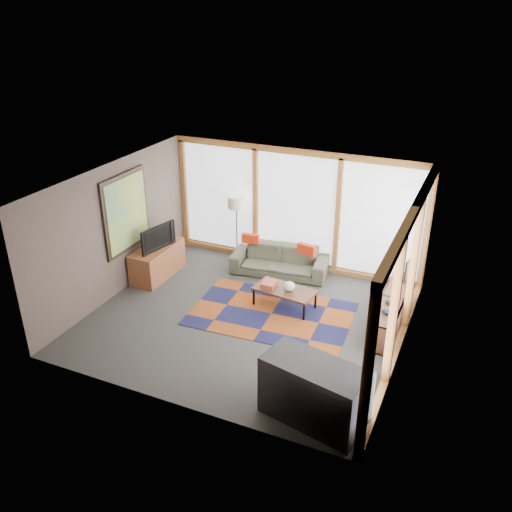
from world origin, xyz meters
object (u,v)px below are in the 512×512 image
at_px(bar_counter, 314,392).
at_px(sofa, 279,261).
at_px(floor_lamp, 237,228).
at_px(television, 155,237).
at_px(tv_console, 158,261).
at_px(bookshelf, 392,310).
at_px(coffee_table, 285,298).

bearing_deg(bar_counter, sofa, 130.51).
xyz_separation_m(floor_lamp, television, (-1.13, -1.46, 0.18)).
bearing_deg(television, tv_console, 46.32).
height_order(floor_lamp, tv_console, floor_lamp).
height_order(sofa, bookshelf, sofa).
relative_size(tv_console, television, 1.47).
xyz_separation_m(bookshelf, television, (-4.82, -0.19, 0.65)).
height_order(coffee_table, television, television).
xyz_separation_m(coffee_table, bar_counter, (1.46, -2.64, 0.27)).
relative_size(sofa, coffee_table, 1.75).
bearing_deg(floor_lamp, television, -127.57).
height_order(television, bar_counter, television).
xyz_separation_m(bookshelf, bar_counter, (-0.51, -2.89, 0.19)).
bearing_deg(coffee_table, bookshelf, 7.19).
distance_m(coffee_table, tv_console, 2.90).
relative_size(floor_lamp, television, 1.64).
distance_m(bookshelf, television, 4.87).
bearing_deg(bookshelf, television, -177.79).
distance_m(floor_lamp, bookshelf, 3.94).
distance_m(floor_lamp, coffee_table, 2.37).
distance_m(tv_console, bar_counter, 5.15).
relative_size(sofa, bookshelf, 0.94).
bearing_deg(bookshelf, bar_counter, -99.92).
height_order(sofa, bar_counter, bar_counter).
bearing_deg(bar_counter, coffee_table, 131.50).
bearing_deg(floor_lamp, bar_counter, -52.56).
xyz_separation_m(sofa, floor_lamp, (-1.13, 0.28, 0.44)).
height_order(floor_lamp, bar_counter, floor_lamp).
bearing_deg(floor_lamp, tv_console, -129.32).
bearing_deg(bookshelf, tv_console, -178.38).
xyz_separation_m(coffee_table, tv_console, (-2.89, 0.11, 0.14)).
xyz_separation_m(tv_console, bar_counter, (4.35, -2.75, 0.13)).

